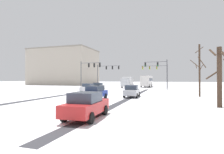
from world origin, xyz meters
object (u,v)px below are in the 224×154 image
(car_grey_lead, at_px, (98,86))
(bare_tree_sidewalk_near, at_px, (220,74))
(box_truck_delivery, at_px, (127,82))
(car_white_second, at_px, (88,88))
(office_building_far_left_block, at_px, (64,67))
(car_red_fifth, at_px, (86,105))
(bare_tree_sidewalk_mid, at_px, (199,69))
(car_silver_third, at_px, (132,91))
(bus_oncoming, at_px, (147,80))
(car_blue_fourth, at_px, (95,93))
(traffic_signal_near_right, at_px, (159,69))
(traffic_signal_far_left, at_px, (106,71))
(traffic_signal_near_left, at_px, (89,69))
(traffic_signal_far_right, at_px, (157,70))

(car_grey_lead, bearing_deg, bare_tree_sidewalk_near, -45.03)
(box_truck_delivery, bearing_deg, car_grey_lead, -106.66)
(car_white_second, bearing_deg, office_building_far_left_block, 128.10)
(office_building_far_left_block, bearing_deg, box_truck_delivery, -29.45)
(car_grey_lead, relative_size, car_white_second, 1.00)
(car_grey_lead, distance_m, car_red_fifth, 28.10)
(car_grey_lead, distance_m, bare_tree_sidewalk_mid, 21.29)
(car_white_second, distance_m, car_silver_third, 11.72)
(car_white_second, xyz_separation_m, bus_oncoming, (7.97, 24.93, 1.18))
(box_truck_delivery, bearing_deg, office_building_far_left_block, 150.55)
(bus_oncoming, relative_size, bare_tree_sidewalk_mid, 1.52)
(car_red_fifth, xyz_separation_m, box_truck_delivery, (-6.14, 38.90, 0.82))
(box_truck_delivery, height_order, bare_tree_sidewalk_near, bare_tree_sidewalk_near)
(car_white_second, bearing_deg, box_truck_delivery, 79.95)
(car_blue_fourth, relative_size, bare_tree_sidewalk_near, 0.80)
(car_blue_fourth, distance_m, office_building_far_left_block, 59.32)
(car_white_second, xyz_separation_m, bare_tree_sidewalk_near, (18.53, -13.00, 2.03))
(car_blue_fourth, height_order, office_building_far_left_block, office_building_far_left_block)
(traffic_signal_near_right, distance_m, bus_oncoming, 17.39)
(car_white_second, xyz_separation_m, office_building_far_left_block, (-28.84, 36.77, 6.76))
(traffic_signal_far_left, xyz_separation_m, box_truck_delivery, (5.46, 2.38, -3.18))
(traffic_signal_near_right, bearing_deg, bare_tree_sidewalk_near, -74.02)
(car_silver_third, distance_m, bare_tree_sidewalk_mid, 9.84)
(traffic_signal_near_left, height_order, car_blue_fourth, traffic_signal_near_left)
(car_silver_third, bearing_deg, traffic_signal_near_left, 133.74)
(office_building_far_left_block, bearing_deg, bus_oncoming, -17.83)
(traffic_signal_near_left, height_order, bare_tree_sidewalk_mid, bare_tree_sidewalk_mid)
(traffic_signal_far_right, distance_m, bare_tree_sidewalk_mid, 24.58)
(traffic_signal_far_left, distance_m, bare_tree_sidewalk_mid, 28.44)
(traffic_signal_near_right, xyz_separation_m, box_truck_delivery, (-9.12, 10.31, -2.95))
(traffic_signal_far_right, xyz_separation_m, bare_tree_sidewalk_mid, (7.18, -23.48, -1.04))
(car_red_fifth, bearing_deg, traffic_signal_far_right, 87.48)
(traffic_signal_far_right, relative_size, bare_tree_sidewalk_near, 1.36)
(traffic_signal_near_right, distance_m, car_grey_lead, 13.63)
(car_grey_lead, height_order, car_silver_third, same)
(car_white_second, relative_size, bare_tree_sidewalk_near, 0.80)
(traffic_signal_near_left, xyz_separation_m, bus_oncoming, (10.86, 18.55, -2.76))
(traffic_signal_far_left, relative_size, car_silver_third, 1.59)
(traffic_signal_far_left, xyz_separation_m, bare_tree_sidewalk_mid, (20.55, -19.63, -1.03))
(car_white_second, height_order, bare_tree_sidewalk_near, bare_tree_sidewalk_near)
(car_white_second, height_order, box_truck_delivery, box_truck_delivery)
(bus_oncoming, distance_m, bare_tree_sidewalk_mid, 30.23)
(traffic_signal_near_right, xyz_separation_m, car_silver_third, (-2.80, -15.02, -3.77))
(bare_tree_sidewalk_mid, bearing_deg, traffic_signal_far_right, 107.00)
(car_grey_lead, xyz_separation_m, office_building_far_left_block, (-28.36, 30.75, 6.76))
(car_grey_lead, height_order, car_white_second, same)
(car_blue_fourth, xyz_separation_m, bare_tree_sidewalk_mid, (12.42, 7.39, 2.97))
(traffic_signal_far_right, bearing_deg, box_truck_delivery, -169.47)
(car_silver_third, bearing_deg, bare_tree_sidewalk_mid, 20.69)
(car_grey_lead, relative_size, bare_tree_sidewalk_mid, 0.57)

